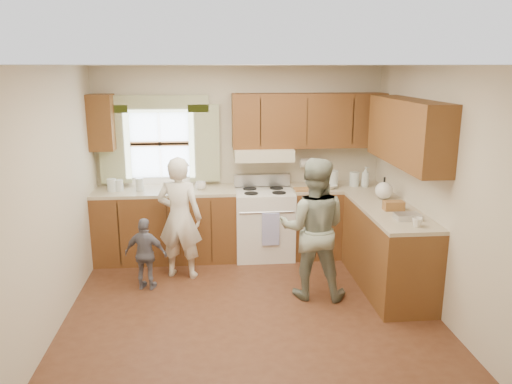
{
  "coord_description": "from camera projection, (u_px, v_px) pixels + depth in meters",
  "views": [
    {
      "loc": [
        -0.38,
        -4.87,
        2.49
      ],
      "look_at": [
        0.1,
        0.4,
        1.15
      ],
      "focal_mm": 35.0,
      "sensor_mm": 36.0,
      "label": 1
    }
  ],
  "objects": [
    {
      "name": "woman_right",
      "position": [
        313.0,
        229.0,
        5.4
      ],
      "size": [
        0.88,
        0.75,
        1.56
      ],
      "primitive_type": "imported",
      "rotation": [
        0.0,
        0.0,
        2.9
      ],
      "color": "#223729",
      "rests_on": "ground"
    },
    {
      "name": "woman_left",
      "position": [
        180.0,
        218.0,
        5.92
      ],
      "size": [
        0.61,
        0.47,
        1.48
      ],
      "primitive_type": "imported",
      "rotation": [
        0.0,
        0.0,
        2.89
      ],
      "color": "white",
      "rests_on": "ground"
    },
    {
      "name": "room",
      "position": [
        250.0,
        192.0,
        5.04
      ],
      "size": [
        3.8,
        3.8,
        3.8
      ],
      "color": "#482616",
      "rests_on": "ground"
    },
    {
      "name": "stove",
      "position": [
        264.0,
        222.0,
        6.65
      ],
      "size": [
        0.76,
        0.67,
        1.07
      ],
      "color": "silver",
      "rests_on": "ground"
    },
    {
      "name": "child",
      "position": [
        146.0,
        254.0,
        5.65
      ],
      "size": [
        0.53,
        0.32,
        0.84
      ],
      "primitive_type": "imported",
      "rotation": [
        0.0,
        0.0,
        2.89
      ],
      "color": "slate",
      "rests_on": "ground"
    },
    {
      "name": "kitchen_fixtures",
      "position": [
        292.0,
        202.0,
        6.24
      ],
      "size": [
        3.8,
        2.25,
        2.15
      ],
      "color": "#482B0F",
      "rests_on": "ground"
    }
  ]
}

